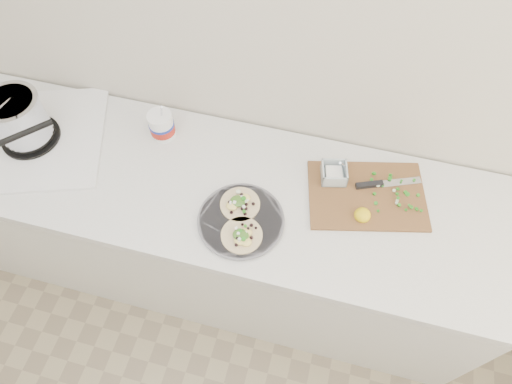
% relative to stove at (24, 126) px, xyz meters
% --- Properties ---
extents(counter, '(2.44, 0.66, 0.90)m').
position_rel_stove_xyz_m(counter, '(0.73, -0.00, -0.54)').
color(counter, silver).
rests_on(counter, ground).
extents(stove, '(0.70, 0.68, 0.27)m').
position_rel_stove_xyz_m(stove, '(0.00, 0.00, 0.00)').
color(stove, silver).
rests_on(stove, counter).
extents(taco_plate, '(0.32, 0.32, 0.04)m').
position_rel_stove_xyz_m(taco_plate, '(0.92, -0.15, -0.07)').
color(taco_plate, slate).
rests_on(taco_plate, counter).
extents(tub, '(0.10, 0.10, 0.22)m').
position_rel_stove_xyz_m(tub, '(0.51, 0.16, -0.02)').
color(tub, white).
rests_on(tub, counter).
extents(cutboard, '(0.49, 0.39, 0.07)m').
position_rel_stove_xyz_m(cutboard, '(1.34, 0.08, -0.07)').
color(cutboard, brown).
rests_on(cutboard, counter).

